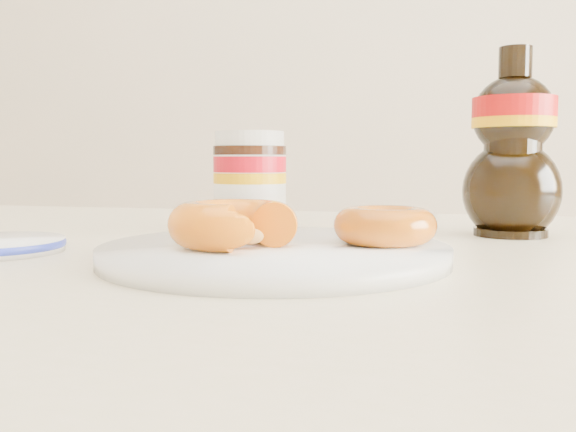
% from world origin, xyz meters
% --- Properties ---
extents(dining_table, '(1.40, 0.90, 0.75)m').
position_xyz_m(dining_table, '(0.00, 0.10, 0.67)').
color(dining_table, beige).
rests_on(dining_table, ground).
extents(plate, '(0.30, 0.30, 0.01)m').
position_xyz_m(plate, '(0.01, 0.01, 0.76)').
color(plate, white).
rests_on(plate, dining_table).
extents(donut_bitten, '(0.12, 0.12, 0.04)m').
position_xyz_m(donut_bitten, '(-0.02, -0.01, 0.78)').
color(donut_bitten, '#CD650B').
rests_on(donut_bitten, plate).
extents(donut_whole, '(0.10, 0.10, 0.03)m').
position_xyz_m(donut_whole, '(0.10, 0.04, 0.78)').
color(donut_whole, '#AF530B').
rests_on(donut_whole, plate).
extents(nutella_jar, '(0.08, 0.08, 0.12)m').
position_xyz_m(nutella_jar, '(-0.07, 0.20, 0.81)').
color(nutella_jar, white).
rests_on(nutella_jar, dining_table).
extents(syrup_bottle, '(0.13, 0.12, 0.21)m').
position_xyz_m(syrup_bottle, '(0.22, 0.26, 0.86)').
color(syrup_bottle, black).
rests_on(syrup_bottle, dining_table).
extents(dark_jar, '(0.05, 0.05, 0.09)m').
position_xyz_m(dark_jar, '(-0.09, 0.25, 0.79)').
color(dark_jar, black).
rests_on(dark_jar, dining_table).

